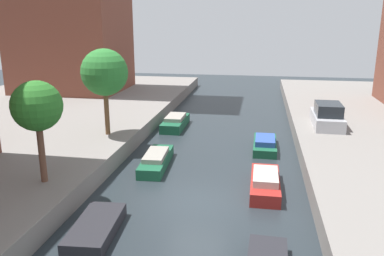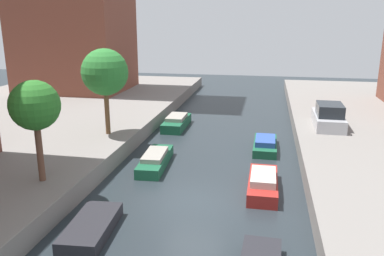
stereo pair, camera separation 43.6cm
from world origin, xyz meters
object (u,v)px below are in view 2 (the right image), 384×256
Objects in this scene: moored_boat_left_4 at (177,122)px; moored_boat_right_3 at (263,183)px; moored_boat_left_2 at (91,227)px; street_tree_2 at (35,106)px; moored_boat_left_3 at (155,160)px; street_tree_3 at (105,72)px; moored_boat_right_4 at (265,144)px; parked_car at (329,117)px.

moored_boat_right_3 is at bearing -57.62° from moored_boat_left_4.
street_tree_2 is at bearing 145.52° from moored_boat_left_2.
street_tree_2 reaches higher than moored_boat_left_3.
street_tree_2 is 14.29m from moored_boat_left_4.
moored_boat_left_2 is at bearing -71.40° from street_tree_3.
moored_boat_right_4 is at bearing 89.77° from moored_boat_right_3.
street_tree_2 is 18.43m from parked_car.
parked_car is at bearing 33.30° from moored_boat_right_4.
parked_car is 17.70m from moored_boat_left_2.
moored_boat_left_3 is 7.24m from moored_boat_right_4.
street_tree_3 is 14.80m from parked_car.
moored_boat_right_3 is 1.03× the size of moored_boat_right_4.
moored_boat_left_3 is (3.72, 5.20, -4.03)m from street_tree_2.
parked_car is (13.79, 11.92, -2.72)m from street_tree_2.
street_tree_2 is 14.01m from moored_boat_right_4.
moored_boat_left_2 is 13.19m from moored_boat_right_4.
street_tree_3 is at bearing 108.60° from moored_boat_left_2.
street_tree_2 is 1.06× the size of parked_car.
moored_boat_left_2 is (-10.47, -14.20, -1.40)m from parked_car.
moored_boat_left_2 is at bearing -89.05° from moored_boat_left_4.
parked_car is at bearing 65.59° from moored_boat_right_3.
street_tree_3 reaches higher than parked_car.
parked_car is 1.21× the size of moored_boat_left_2.
moored_boat_left_3 is at bearing -85.35° from moored_boat_left_4.
moored_boat_left_4 is at bearing 62.21° from street_tree_3.
moored_boat_right_4 reaches higher than moored_boat_left_3.
moored_boat_right_3 reaches higher than moored_boat_left_3.
street_tree_3 is 10.84m from moored_boat_right_4.
street_tree_3 reaches higher than moored_boat_left_4.
moored_boat_right_3 is 6.34m from moored_boat_right_4.
street_tree_3 is 11.37m from moored_boat_left_2.
street_tree_3 reaches higher than moored_boat_right_4.
street_tree_2 is at bearing -163.29° from moored_boat_right_3.
street_tree_3 is 1.36× the size of moored_boat_right_4.
street_tree_2 is at bearing -102.87° from moored_boat_left_4.
street_tree_2 is 1.28× the size of moored_boat_left_2.
moored_boat_right_4 is at bearing 43.57° from street_tree_2.
moored_boat_right_3 is (6.38, 5.19, 0.14)m from moored_boat_left_2.
moored_boat_right_3 is (-4.09, -9.01, -1.26)m from parked_car.
moored_boat_left_3 is (3.72, -2.38, -4.49)m from street_tree_3.
moored_boat_left_4 is 7.84m from moored_boat_right_4.
moored_boat_left_3 is 1.05× the size of moored_boat_left_4.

